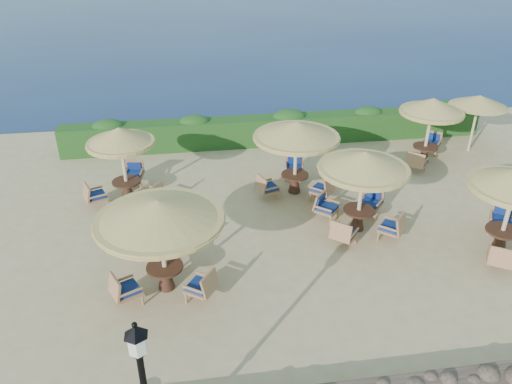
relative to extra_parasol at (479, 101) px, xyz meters
The scene contains 8 objects.
ground 9.62m from the extra_parasol, 146.31° to the right, with size 120.00×120.00×0.00m, color tan.
hedge 8.20m from the extra_parasol, 165.62° to the left, with size 18.00×0.90×1.20m, color #173E14.
extra_parasol is the anchor object (origin of this frame).
cafe_set_0 14.34m from the extra_parasol, 150.30° to the right, with size 3.25×3.25×2.65m.
cafe_set_1 8.31m from the extra_parasol, 142.17° to the right, with size 2.75×2.75×2.65m.
cafe_set_3 13.98m from the extra_parasol, behind, with size 2.75×2.58×2.65m.
cafe_set_4 8.37m from the extra_parasol, 163.05° to the right, with size 2.97×2.97×2.65m.
cafe_set_5 2.51m from the extra_parasol, 161.84° to the right, with size 2.44×2.60×2.65m.
Camera 1 is at (-3.83, -12.48, 8.59)m, focal length 35.00 mm.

